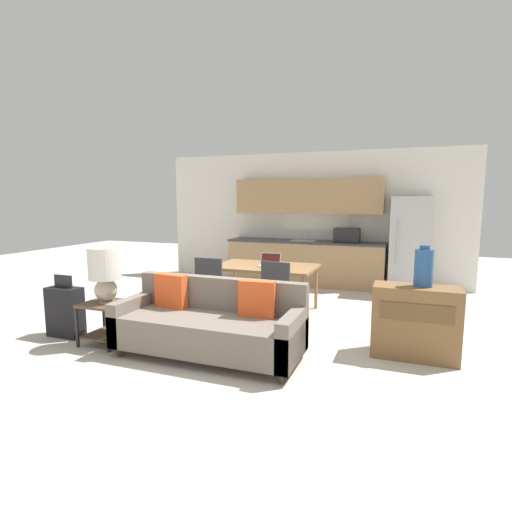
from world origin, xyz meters
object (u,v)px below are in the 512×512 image
(couch, at_px, (211,325))
(dining_table, at_px, (265,269))
(dining_chair_near_right, at_px, (279,293))
(side_table, at_px, (106,316))
(credenza, at_px, (415,322))
(suitcase, at_px, (65,311))
(table_lamp, at_px, (105,270))
(vase, at_px, (424,267))
(laptop, at_px, (270,263))
(refrigerator, at_px, (410,245))
(dining_chair_near_left, at_px, (212,287))

(couch, bearing_deg, dining_table, 90.52)
(dining_chair_near_right, bearing_deg, side_table, 40.65)
(credenza, relative_size, suitcase, 1.14)
(table_lamp, xyz_separation_m, credenza, (3.45, 0.85, -0.50))
(vase, bearing_deg, laptop, 151.98)
(refrigerator, xyz_separation_m, vase, (0.12, -3.31, 0.11))
(vase, bearing_deg, dining_chair_near_left, 173.61)
(suitcase, bearing_deg, refrigerator, 45.59)
(dining_chair_near_right, xyz_separation_m, laptop, (-0.41, 0.81, 0.25))
(side_table, distance_m, dining_chair_near_left, 1.46)
(side_table, xyz_separation_m, dining_chair_near_left, (0.84, 1.17, 0.17))
(couch, relative_size, laptop, 6.08)
(vase, bearing_deg, dining_table, 152.45)
(dining_table, height_order, suitcase, suitcase)
(couch, bearing_deg, vase, 18.76)
(refrigerator, height_order, suitcase, refrigerator)
(refrigerator, xyz_separation_m, dining_chair_near_left, (-2.57, -3.01, -0.38))
(table_lamp, relative_size, suitcase, 0.84)
(laptop, height_order, suitcase, laptop)
(side_table, relative_size, vase, 1.14)
(couch, relative_size, dining_chair_near_left, 2.20)
(couch, distance_m, dining_chair_near_right, 1.17)
(refrigerator, bearing_deg, dining_chair_near_left, -130.44)
(laptop, relative_size, suitcase, 0.43)
(table_lamp, height_order, vase, vase)
(couch, bearing_deg, refrigerator, 63.06)
(dining_table, bearing_deg, laptop, -12.47)
(refrigerator, height_order, laptop, refrigerator)
(credenza, height_order, suitcase, credenza)
(side_table, xyz_separation_m, table_lamp, (0.03, 0.00, 0.55))
(refrigerator, relative_size, table_lamp, 2.70)
(dining_table, xyz_separation_m, vase, (2.20, -1.15, 0.34))
(couch, bearing_deg, side_table, -174.50)
(suitcase, bearing_deg, dining_chair_near_left, 37.27)
(laptop, bearing_deg, couch, -96.76)
(laptop, bearing_deg, dining_chair_near_left, -129.15)
(couch, height_order, side_table, couch)
(vase, relative_size, dining_chair_near_left, 0.48)
(dining_chair_near_left, bearing_deg, credenza, 171.09)
(dining_table, distance_m, vase, 2.51)
(dining_table, relative_size, couch, 0.74)
(couch, height_order, vase, vase)
(credenza, bearing_deg, suitcase, -168.71)
(refrigerator, xyz_separation_m, couch, (-2.06, -4.06, -0.55))
(couch, height_order, credenza, couch)
(dining_table, distance_m, dining_chair_near_right, 0.97)
(vase, height_order, dining_chair_near_left, vase)
(credenza, bearing_deg, laptop, 151.01)
(table_lamp, distance_m, laptop, 2.44)
(refrigerator, bearing_deg, suitcase, -134.41)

